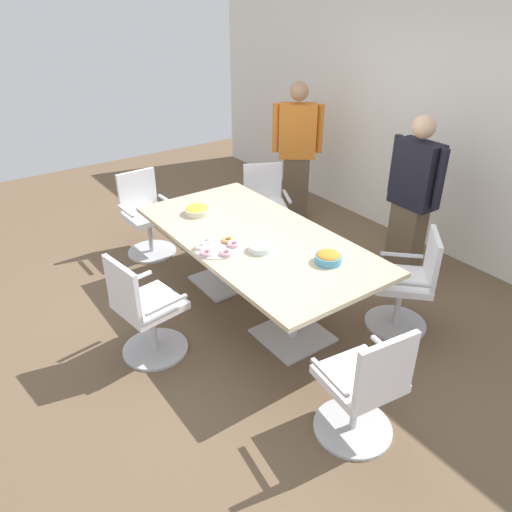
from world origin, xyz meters
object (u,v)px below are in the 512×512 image
object	(u,v)px
person_standing_0	(297,151)
office_chair_2	(265,210)
office_chair_0	(364,390)
plate_stack	(260,248)
office_chair_1	(408,287)
office_chair_3	(146,218)
conference_table	(256,249)
donut_platter	(217,247)
person_standing_1	(412,199)
office_chair_4	(145,313)
snack_bowl_chips_yellow	(197,210)
snack_bowl_chips_orange	(328,257)

from	to	relation	value
person_standing_0	office_chair_2	bearing A→B (deg)	63.50
office_chair_0	plate_stack	distance (m)	1.45
office_chair_1	office_chair_3	bearing A→B (deg)	70.58
office_chair_2	conference_table	bearing A→B (deg)	76.57
conference_table	donut_platter	world-z (taller)	donut_platter
person_standing_0	plate_stack	world-z (taller)	person_standing_0
office_chair_1	person_standing_0	world-z (taller)	person_standing_0
person_standing_1	person_standing_0	bearing A→B (deg)	0.32
conference_table	office_chair_2	bearing A→B (deg)	140.14
office_chair_4	office_chair_0	bearing A→B (deg)	17.91
person_standing_0	plate_stack	size ratio (longest dim) A/B	8.55
office_chair_1	conference_table	bearing A→B (deg)	87.36
office_chair_0	office_chair_4	world-z (taller)	same
office_chair_0	conference_table	bearing A→B (deg)	86.36
snack_bowl_chips_yellow	plate_stack	size ratio (longest dim) A/B	1.25
person_standing_0	donut_platter	distance (m)	2.44
office_chair_0	person_standing_1	xyz separation A→B (m)	(-1.22, 1.89, 0.46)
office_chair_3	donut_platter	world-z (taller)	office_chair_3
office_chair_2	office_chair_4	bearing A→B (deg)	54.87
office_chair_4	person_standing_0	world-z (taller)	person_standing_0
person_standing_1	office_chair_0	bearing A→B (deg)	124.19
person_standing_0	snack_bowl_chips_orange	bearing A→B (deg)	94.88
conference_table	donut_platter	size ratio (longest dim) A/B	6.24
office_chair_1	donut_platter	bearing A→B (deg)	98.13
conference_table	office_chair_0	size ratio (longest dim) A/B	2.64
conference_table	snack_bowl_chips_yellow	size ratio (longest dim) A/B	9.65
conference_table	donut_platter	distance (m)	0.43
office_chair_2	office_chair_4	distance (m)	2.24
snack_bowl_chips_yellow	donut_platter	world-z (taller)	snack_bowl_chips_yellow
office_chair_4	donut_platter	xyz separation A→B (m)	(-0.02, 0.70, 0.36)
office_chair_2	plate_stack	distance (m)	1.66
office_chair_4	office_chair_2	bearing A→B (deg)	110.20
conference_table	office_chair_4	distance (m)	1.13
office_chair_2	office_chair_3	world-z (taller)	same
office_chair_3	person_standing_0	distance (m)	2.01
person_standing_0	snack_bowl_chips_yellow	bearing A→B (deg)	59.14
office_chair_2	person_standing_1	bearing A→B (deg)	142.46
snack_bowl_chips_orange	person_standing_0	bearing A→B (deg)	146.00
conference_table	snack_bowl_chips_yellow	world-z (taller)	snack_bowl_chips_yellow
office_chair_4	snack_bowl_chips_yellow	world-z (taller)	office_chair_4
office_chair_0	office_chair_1	world-z (taller)	same
conference_table	snack_bowl_chips_orange	world-z (taller)	snack_bowl_chips_orange
office_chair_2	person_standing_0	world-z (taller)	person_standing_0
person_standing_0	plate_stack	distance (m)	2.36
person_standing_0	person_standing_1	size ratio (longest dim) A/B	1.02
office_chair_3	office_chair_4	xyz separation A→B (m)	(1.65, -0.76, 0.00)
person_standing_1	snack_bowl_chips_orange	distance (m)	1.41
office_chair_3	donut_platter	xyz separation A→B (m)	(1.62, -0.07, 0.36)
office_chair_3	snack_bowl_chips_yellow	bearing A→B (deg)	98.15
office_chair_2	snack_bowl_chips_yellow	distance (m)	1.16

